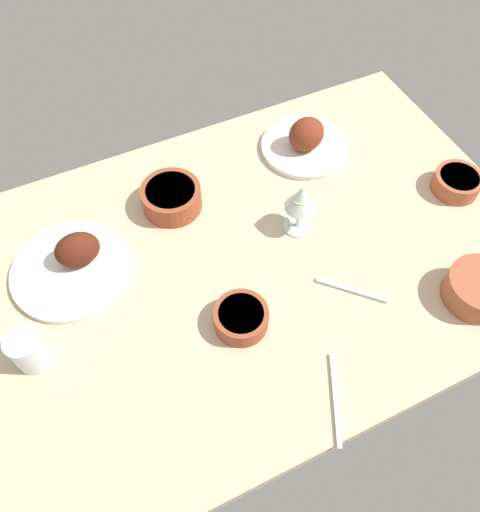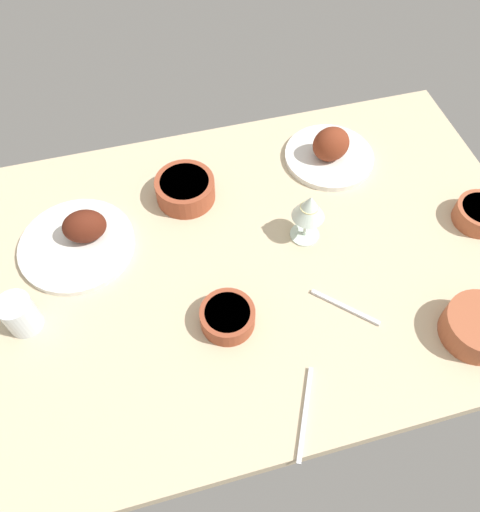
{
  "view_description": "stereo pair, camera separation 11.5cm",
  "coord_description": "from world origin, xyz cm",
  "px_view_note": "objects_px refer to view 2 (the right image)",
  "views": [
    {
      "loc": [
        -27.47,
        -58.31,
        101.99
      ],
      "look_at": [
        0.0,
        0.0,
        6.0
      ],
      "focal_mm": 35.43,
      "sensor_mm": 36.0,
      "label": 1
    },
    {
      "loc": [
        -16.63,
        -62.28,
        101.99
      ],
      "look_at": [
        0.0,
        0.0,
        6.0
      ],
      "focal_mm": 35.43,
      "sensor_mm": 36.0,
      "label": 2
    }
  ],
  "objects_px": {
    "bowl_pasta": "(228,317)",
    "fork_loose": "(305,414)",
    "bowl_onions": "(480,213)",
    "water_tumbler": "(20,314)",
    "spoon_loose": "(345,307)",
    "bowl_cream": "(185,189)",
    "bowl_sauce": "(478,327)",
    "plate_center_main": "(330,151)",
    "wine_glass": "(309,209)",
    "plate_far_side": "(79,239)"
  },
  "relations": [
    {
      "from": "bowl_onions",
      "to": "bowl_sauce",
      "type": "height_order",
      "value": "bowl_sauce"
    },
    {
      "from": "bowl_sauce",
      "to": "wine_glass",
      "type": "xyz_separation_m",
      "value": [
        -0.26,
        0.34,
        0.06
      ]
    },
    {
      "from": "fork_loose",
      "to": "spoon_loose",
      "type": "relative_size",
      "value": 1.16
    },
    {
      "from": "water_tumbler",
      "to": "spoon_loose",
      "type": "height_order",
      "value": "water_tumbler"
    },
    {
      "from": "plate_far_side",
      "to": "water_tumbler",
      "type": "distance_m",
      "value": 0.22
    },
    {
      "from": "bowl_sauce",
      "to": "spoon_loose",
      "type": "xyz_separation_m",
      "value": [
        -0.24,
        0.13,
        -0.03
      ]
    },
    {
      "from": "plate_center_main",
      "to": "fork_loose",
      "type": "xyz_separation_m",
      "value": [
        -0.28,
        -0.63,
        -0.03
      ]
    },
    {
      "from": "plate_far_side",
      "to": "bowl_onions",
      "type": "bearing_deg",
      "value": -10.54
    },
    {
      "from": "bowl_onions",
      "to": "bowl_pasta",
      "type": "xyz_separation_m",
      "value": [
        -0.66,
        -0.11,
        -0.0
      ]
    },
    {
      "from": "bowl_pasta",
      "to": "fork_loose",
      "type": "xyz_separation_m",
      "value": [
        0.1,
        -0.23,
        -0.02
      ]
    },
    {
      "from": "bowl_cream",
      "to": "spoon_loose",
      "type": "bearing_deg",
      "value": -55.89
    },
    {
      "from": "bowl_pasta",
      "to": "wine_glass",
      "type": "bearing_deg",
      "value": 36.95
    },
    {
      "from": "bowl_sauce",
      "to": "spoon_loose",
      "type": "bearing_deg",
      "value": 151.92
    },
    {
      "from": "bowl_cream",
      "to": "bowl_onions",
      "type": "bearing_deg",
      "value": -20.83
    },
    {
      "from": "bowl_cream",
      "to": "bowl_sauce",
      "type": "xyz_separation_m",
      "value": [
        0.51,
        -0.53,
        0.0
      ]
    },
    {
      "from": "plate_center_main",
      "to": "spoon_loose",
      "type": "xyz_separation_m",
      "value": [
        -0.12,
        -0.43,
        -0.03
      ]
    },
    {
      "from": "fork_loose",
      "to": "bowl_pasta",
      "type": "bearing_deg",
      "value": 48.93
    },
    {
      "from": "bowl_sauce",
      "to": "fork_loose",
      "type": "relative_size",
      "value": 0.77
    },
    {
      "from": "wine_glass",
      "to": "water_tumbler",
      "type": "relative_size",
      "value": 1.57
    },
    {
      "from": "bowl_sauce",
      "to": "wine_glass",
      "type": "bearing_deg",
      "value": 127.51
    },
    {
      "from": "plate_center_main",
      "to": "plate_far_side",
      "type": "bearing_deg",
      "value": -170.46
    },
    {
      "from": "bowl_onions",
      "to": "wine_glass",
      "type": "distance_m",
      "value": 0.43
    },
    {
      "from": "plate_center_main",
      "to": "bowl_onions",
      "type": "relative_size",
      "value": 1.99
    },
    {
      "from": "bowl_sauce",
      "to": "spoon_loose",
      "type": "height_order",
      "value": "bowl_sauce"
    },
    {
      "from": "fork_loose",
      "to": "wine_glass",
      "type": "bearing_deg",
      "value": 7.4
    },
    {
      "from": "water_tumbler",
      "to": "bowl_onions",
      "type": "bearing_deg",
      "value": 0.26
    },
    {
      "from": "water_tumbler",
      "to": "bowl_cream",
      "type": "bearing_deg",
      "value": 33.01
    },
    {
      "from": "bowl_sauce",
      "to": "fork_loose",
      "type": "height_order",
      "value": "bowl_sauce"
    },
    {
      "from": "plate_far_side",
      "to": "water_tumbler",
      "type": "xyz_separation_m",
      "value": [
        -0.13,
        -0.18,
        0.02
      ]
    },
    {
      "from": "bowl_onions",
      "to": "bowl_pasta",
      "type": "height_order",
      "value": "bowl_onions"
    },
    {
      "from": "water_tumbler",
      "to": "spoon_loose",
      "type": "bearing_deg",
      "value": -11.79
    },
    {
      "from": "plate_center_main",
      "to": "bowl_onions",
      "type": "distance_m",
      "value": 0.4
    },
    {
      "from": "bowl_sauce",
      "to": "spoon_loose",
      "type": "distance_m",
      "value": 0.27
    },
    {
      "from": "plate_center_main",
      "to": "fork_loose",
      "type": "height_order",
      "value": "plate_center_main"
    },
    {
      "from": "spoon_loose",
      "to": "plate_far_side",
      "type": "bearing_deg",
      "value": -165.52
    },
    {
      "from": "plate_far_side",
      "to": "bowl_onions",
      "type": "height_order",
      "value": "plate_far_side"
    },
    {
      "from": "bowl_sauce",
      "to": "wine_glass",
      "type": "height_order",
      "value": "wine_glass"
    },
    {
      "from": "bowl_cream",
      "to": "spoon_loose",
      "type": "distance_m",
      "value": 0.49
    },
    {
      "from": "wine_glass",
      "to": "water_tumbler",
      "type": "distance_m",
      "value": 0.66
    },
    {
      "from": "plate_far_side",
      "to": "bowl_pasta",
      "type": "xyz_separation_m",
      "value": [
        0.28,
        -0.29,
        0.0
      ]
    },
    {
      "from": "bowl_onions",
      "to": "bowl_pasta",
      "type": "relative_size",
      "value": 1.01
    },
    {
      "from": "bowl_onions",
      "to": "water_tumbler",
      "type": "bearing_deg",
      "value": -179.74
    },
    {
      "from": "plate_far_side",
      "to": "bowl_cream",
      "type": "relative_size",
      "value": 1.83
    },
    {
      "from": "water_tumbler",
      "to": "wine_glass",
      "type": "bearing_deg",
      "value": 6.11
    },
    {
      "from": "bowl_cream",
      "to": "wine_glass",
      "type": "xyz_separation_m",
      "value": [
        0.25,
        -0.19,
        0.07
      ]
    },
    {
      "from": "bowl_onions",
      "to": "water_tumbler",
      "type": "xyz_separation_m",
      "value": [
        -1.07,
        -0.0,
        0.02
      ]
    },
    {
      "from": "plate_center_main",
      "to": "wine_glass",
      "type": "height_order",
      "value": "wine_glass"
    },
    {
      "from": "plate_center_main",
      "to": "spoon_loose",
      "type": "relative_size",
      "value": 1.47
    },
    {
      "from": "plate_center_main",
      "to": "bowl_sauce",
      "type": "distance_m",
      "value": 0.57
    },
    {
      "from": "plate_center_main",
      "to": "bowl_pasta",
      "type": "relative_size",
      "value": 2.02
    }
  ]
}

